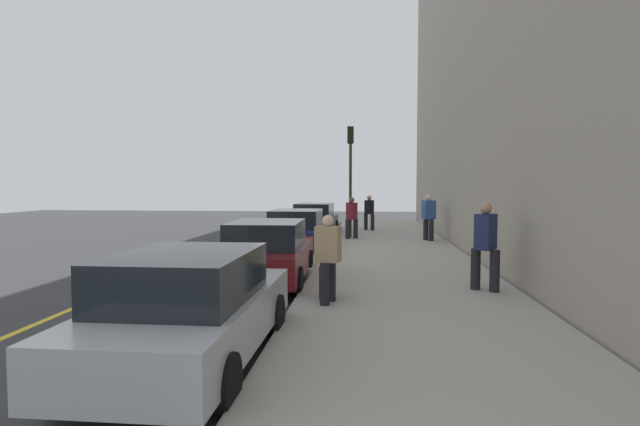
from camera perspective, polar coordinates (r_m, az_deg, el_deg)
The scene contains 16 objects.
ground_plane at distance 17.18m, azimuth -2.79°, elevation -4.71°, with size 56.00×56.00×0.00m, color #333335.
sidewalk at distance 17.03m, azimuth 8.31°, elevation -4.55°, with size 28.00×4.60×0.15m, color #A39E93.
building_facade at distance 18.00m, azimuth 17.84°, elevation 19.63°, with size 32.00×0.80×15.00m, color #9E9384.
lane_stripe_centre at distance 17.90m, azimuth -13.02°, elevation -4.46°, with size 28.00×0.14×0.01m, color gold.
snow_bank_curb at distance 16.60m, azimuth -0.62°, elevation -4.60°, with size 7.62×0.56×0.22m, color white.
parked_car_silver at distance 6.84m, azimuth -14.53°, elevation -10.44°, with size 4.44×1.94×1.51m.
parked_car_maroon at distance 12.02m, azimuth -5.94°, elevation -4.49°, with size 4.41×1.98×1.51m.
parked_car_navy at distance 17.37m, azimuth -2.64°, elevation -2.11°, with size 4.21×1.94×1.51m.
parked_car_black at distance 23.47m, azimuth -0.59°, elevation -0.73°, with size 4.36×2.03×1.51m.
pedestrian_navy_coat at distance 11.03m, azimuth 18.28°, elevation -3.34°, with size 0.59×0.54×1.85m.
pedestrian_blue_coat at distance 20.46m, azimuth 12.23°, elevation -0.34°, with size 0.57×0.58×1.83m.
pedestrian_tan_coat at distance 9.39m, azimuth 0.91°, elevation -4.93°, with size 0.53×0.50×1.65m.
pedestrian_burgundy_coat at distance 20.71m, azimuth 3.61°, elevation -0.41°, with size 0.55×0.51×1.71m.
pedestrian_black_coat at distance 24.72m, azimuth 5.61°, elevation 0.14°, with size 0.54×0.51×1.69m.
traffic_light_pole at distance 21.17m, azimuth 3.48°, elevation 5.66°, with size 0.35×0.26×4.65m.
rolling_suitcase at distance 9.93m, azimuth 0.63°, elevation -7.80°, with size 0.34×0.22×0.98m.
Camera 1 is at (-16.85, -2.36, 2.36)m, focal length 28.18 mm.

